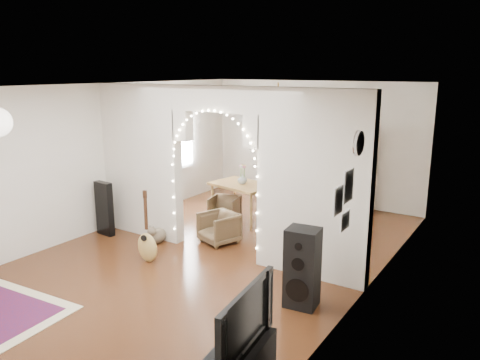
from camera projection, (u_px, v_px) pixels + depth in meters
The scene contains 21 objects.
floor at pixel (218, 251), 7.74m from camera, with size 7.50×7.50×0.00m, color black.
ceiling at pixel (216, 85), 7.11m from camera, with size 5.00×7.50×0.02m, color white.
wall_back at pixel (314, 142), 10.49m from camera, with size 5.00×0.02×2.70m, color silver.
wall_left at pixel (108, 156), 8.74m from camera, with size 0.02×7.50×2.70m, color silver.
wall_right at pixel (373, 194), 6.11m from camera, with size 0.02×7.50×2.70m, color silver.
divider_wall at pixel (217, 167), 7.41m from camera, with size 5.00×0.20×2.70m.
fairy_lights at pixel (212, 161), 7.27m from camera, with size 1.64×0.04×1.60m, color #FFEABF, non-canonical shape.
window at pixel (173, 137), 10.17m from camera, with size 0.04×1.20×1.40m, color white.
wall_clock at pixel (359, 143), 5.46m from camera, with size 0.31×0.31×0.03m, color white.
picture_frames at pixel (344, 200), 5.27m from camera, with size 0.02×0.50×0.70m, color white, non-canonical shape.
ceiling_fan at pixel (278, 99), 8.82m from camera, with size 1.10×1.10×0.30m, color #B88A3D, non-canonical shape.
guitar_case at pixel (104, 209), 8.43m from camera, with size 0.38×0.13×0.98m, color black.
acoustic_guitar at pixel (147, 236), 7.24m from camera, with size 0.41×0.22×0.98m.
tabby_cat at pixel (157, 235), 8.07m from camera, with size 0.29×0.56×0.37m.
floor_speaker at pixel (302, 268), 5.86m from camera, with size 0.44×0.40×1.03m.
tv at pixel (236, 319), 4.09m from camera, with size 1.07×0.14×0.62m, color black.
bookcase at pixel (334, 168), 10.09m from camera, with size 1.70×0.43×1.74m, color #CCB394.
dining_table at pixel (242, 187), 9.17m from camera, with size 1.33×1.01×0.76m.
flower_vase at pixel (242, 179), 9.13m from camera, with size 0.18×0.18×0.19m, color silver.
dining_chair_left at pixel (225, 209), 9.24m from camera, with size 0.54×0.55×0.50m, color brown.
dining_chair_right at pixel (219, 228), 8.08m from camera, with size 0.58×0.59×0.54m, color brown.
Camera 1 is at (4.24, -5.90, 2.94)m, focal length 35.00 mm.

